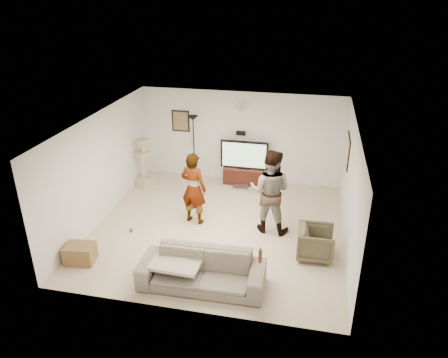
% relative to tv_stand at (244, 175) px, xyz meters
% --- Properties ---
extents(floor, '(5.50, 5.50, 0.02)m').
position_rel_tv_stand_xyz_m(floor, '(-0.14, -2.50, -0.24)').
color(floor, tan).
rests_on(floor, ground).
extents(ceiling, '(5.50, 5.50, 0.02)m').
position_rel_tv_stand_xyz_m(ceiling, '(-0.14, -2.50, 2.28)').
color(ceiling, white).
rests_on(ceiling, wall_back).
extents(wall_back, '(5.50, 0.04, 2.50)m').
position_rel_tv_stand_xyz_m(wall_back, '(-0.14, 0.25, 1.02)').
color(wall_back, silver).
rests_on(wall_back, floor).
extents(wall_front, '(5.50, 0.04, 2.50)m').
position_rel_tv_stand_xyz_m(wall_front, '(-0.14, -5.25, 1.02)').
color(wall_front, silver).
rests_on(wall_front, floor).
extents(wall_left, '(0.04, 5.50, 2.50)m').
position_rel_tv_stand_xyz_m(wall_left, '(-2.89, -2.50, 1.02)').
color(wall_left, silver).
rests_on(wall_left, floor).
extents(wall_right, '(0.04, 5.50, 2.50)m').
position_rel_tv_stand_xyz_m(wall_right, '(2.61, -2.50, 1.02)').
color(wall_right, silver).
rests_on(wall_right, floor).
extents(wall_clock, '(0.26, 0.04, 0.26)m').
position_rel_tv_stand_xyz_m(wall_clock, '(-0.14, 0.22, 1.87)').
color(wall_clock, silver).
rests_on(wall_clock, wall_back).
extents(wall_speaker, '(0.25, 0.10, 0.10)m').
position_rel_tv_stand_xyz_m(wall_speaker, '(-0.14, 0.19, 1.15)').
color(wall_speaker, black).
rests_on(wall_speaker, wall_back).
extents(picture_back, '(0.42, 0.03, 0.52)m').
position_rel_tv_stand_xyz_m(picture_back, '(-1.84, 0.23, 1.37)').
color(picture_back, brown).
rests_on(picture_back, wall_back).
extents(picture_right, '(0.03, 0.78, 0.62)m').
position_rel_tv_stand_xyz_m(picture_right, '(2.59, -0.90, 1.27)').
color(picture_right, '#E2B264').
rests_on(picture_right, wall_right).
extents(tv_stand, '(1.09, 0.45, 0.45)m').
position_rel_tv_stand_xyz_m(tv_stand, '(0.00, 0.00, 0.00)').
color(tv_stand, black).
rests_on(tv_stand, floor).
extents(console_box, '(0.40, 0.30, 0.07)m').
position_rel_tv_stand_xyz_m(console_box, '(-0.03, -0.40, -0.19)').
color(console_box, '#B3B2BB').
rests_on(console_box, floor).
extents(tv, '(1.29, 0.08, 0.77)m').
position_rel_tv_stand_xyz_m(tv, '(0.00, 0.00, 0.61)').
color(tv, black).
rests_on(tv, tv_stand).
extents(tv_screen, '(1.19, 0.01, 0.68)m').
position_rel_tv_stand_xyz_m(tv_screen, '(0.00, -0.04, 0.61)').
color(tv_screen, '#18DE23').
rests_on(tv_screen, tv).
extents(floor_lamp, '(0.32, 0.32, 1.81)m').
position_rel_tv_stand_xyz_m(floor_lamp, '(-1.43, 0.04, 0.68)').
color(floor_lamp, black).
rests_on(floor_lamp, floor).
extents(cat_tree, '(0.57, 0.57, 1.35)m').
position_rel_tv_stand_xyz_m(cat_tree, '(-2.67, -0.69, 0.45)').
color(cat_tree, tan).
rests_on(cat_tree, floor).
extents(person_left, '(0.70, 0.54, 1.70)m').
position_rel_tv_stand_xyz_m(person_left, '(-0.76, -2.34, 0.62)').
color(person_left, '#959595').
rests_on(person_left, floor).
extents(person_right, '(1.01, 0.83, 1.90)m').
position_rel_tv_stand_xyz_m(person_right, '(0.97, -2.33, 0.72)').
color(person_right, teal).
rests_on(person_right, floor).
extents(sofa, '(2.29, 0.94, 0.66)m').
position_rel_tv_stand_xyz_m(sofa, '(0.02, -4.55, 0.10)').
color(sofa, '#6C6356').
rests_on(sofa, floor).
extents(throw_blanket, '(0.93, 0.73, 0.06)m').
position_rel_tv_stand_xyz_m(throw_blanket, '(-0.45, -4.55, 0.22)').
color(throw_blanket, beige).
rests_on(throw_blanket, sofa).
extents(beer_bottle, '(0.06, 0.06, 0.25)m').
position_rel_tv_stand_xyz_m(beer_bottle, '(1.06, -4.55, 0.56)').
color(beer_bottle, '#452610').
rests_on(beer_bottle, sofa).
extents(armchair, '(0.74, 0.72, 0.66)m').
position_rel_tv_stand_xyz_m(armchair, '(2.01, -3.19, 0.10)').
color(armchair, '#484330').
rests_on(armchair, floor).
extents(side_table, '(0.62, 0.50, 0.38)m').
position_rel_tv_stand_xyz_m(side_table, '(-2.54, -4.35, -0.04)').
color(side_table, brown).
rests_on(side_table, floor).
extents(toy_ball, '(0.08, 0.08, 0.08)m').
position_rel_tv_stand_xyz_m(toy_ball, '(-2.02, -3.08, -0.18)').
color(toy_ball, '#006F9A').
rests_on(toy_ball, floor).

